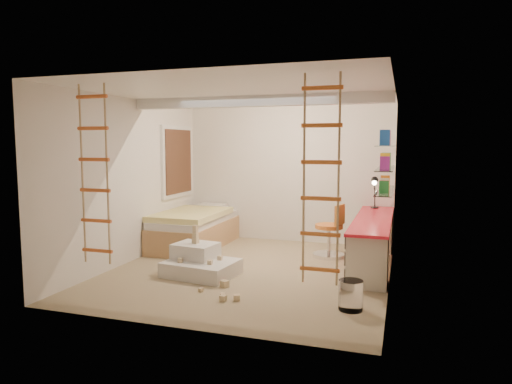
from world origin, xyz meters
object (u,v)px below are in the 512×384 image
(play_platform, at_px, (200,263))
(bed, at_px, (195,229))
(desk, at_px, (373,240))
(swivel_chair, at_px, (330,238))

(play_platform, bearing_deg, bed, 117.52)
(desk, xyz_separation_m, play_platform, (-2.34, -1.28, -0.24))
(desk, distance_m, play_platform, 2.68)
(desk, xyz_separation_m, swivel_chair, (-0.70, 0.33, -0.08))
(swivel_chair, relative_size, play_platform, 0.84)
(bed, height_order, play_platform, bed)
(swivel_chair, bearing_deg, desk, -25.18)
(desk, height_order, bed, desk)
(bed, bearing_deg, swivel_chair, -0.75)
(desk, bearing_deg, swivel_chair, 154.82)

